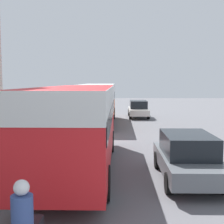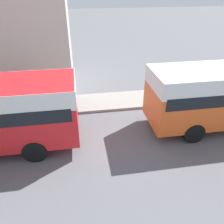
# 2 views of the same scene
# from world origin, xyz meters

# --- Properties ---
(bus_lead) EXTENTS (2.56, 9.74, 3.10)m
(bus_lead) POSITION_xyz_m (-1.70, 9.03, 2.01)
(bus_lead) COLOR red
(bus_lead) RESTS_ON ground_plane
(bus_following) EXTENTS (2.52, 9.32, 3.09)m
(bus_following) POSITION_xyz_m (-1.79, 21.94, 2.01)
(bus_following) COLOR #EA5B23
(bus_following) RESTS_ON ground_plane
(car_crossing) EXTENTS (1.86, 4.41, 1.56)m
(car_crossing) POSITION_xyz_m (2.12, 7.96, 0.80)
(car_crossing) COLOR slate
(car_crossing) RESTS_ON ground_plane
(car_far_curb) EXTENTS (1.79, 4.48, 1.55)m
(car_far_curb) POSITION_xyz_m (1.61, 26.27, 0.80)
(car_far_curb) COLOR silver
(car_far_curb) RESTS_ON ground_plane
(pedestrian_near_curb) EXTENTS (0.41, 0.41, 1.71)m
(pedestrian_near_curb) POSITION_xyz_m (-5.06, 22.43, 1.02)
(pedestrian_near_curb) COLOR #232838
(pedestrian_near_curb) RESTS_ON sidewalk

